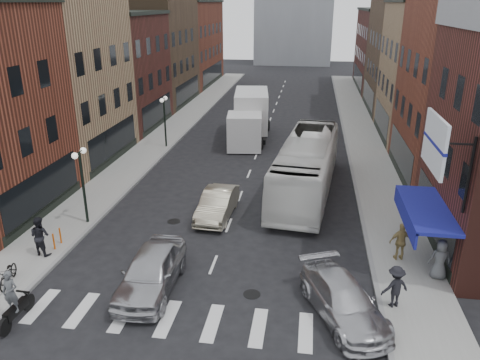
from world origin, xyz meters
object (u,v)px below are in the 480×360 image
at_px(streetlamp_near, 82,173).
at_px(transit_bus, 306,166).
at_px(curb_car, 343,300).
at_px(sedan_left_near, 151,271).
at_px(bike_rack, 57,238).
at_px(ped_right_a, 395,287).
at_px(box_truck, 250,117).
at_px(sedan_left_far, 217,204).
at_px(ped_right_b, 401,242).
at_px(motorcycle_rider, 13,299).
at_px(billboard_sign, 437,145).
at_px(streetlamp_far, 164,112).
at_px(parked_bicycle, 8,274).
at_px(ped_right_c, 440,259).
at_px(ped_left_solo, 40,236).

height_order(streetlamp_near, transit_bus, streetlamp_near).
bearing_deg(curb_car, streetlamp_near, 132.04).
bearing_deg(transit_bus, sedan_left_near, -111.40).
bearing_deg(streetlamp_near, bike_rack, -94.24).
bearing_deg(ped_right_a, curb_car, -2.05).
relative_size(box_truck, sedan_left_far, 2.05).
relative_size(transit_bus, ped_right_b, 6.96).
height_order(motorcycle_rider, ped_right_b, motorcycle_rider).
xyz_separation_m(billboard_sign, streetlamp_far, (-15.99, 17.50, -3.22)).
bearing_deg(streetlamp_far, curb_car, -56.99).
bearing_deg(sedan_left_far, curb_car, -48.71).
xyz_separation_m(streetlamp_far, parked_bicycle, (-0.55, -19.96, -2.31)).
distance_m(motorcycle_rider, ped_right_a, 14.07).
xyz_separation_m(sedan_left_far, ped_right_b, (9.05, -3.50, 0.29)).
bearing_deg(bike_rack, box_truck, 72.14).
distance_m(sedan_left_near, sedan_left_far, 7.36).
relative_size(curb_car, parked_bicycle, 2.83).
distance_m(box_truck, parked_bicycle, 24.44).
relative_size(curb_car, ped_right_a, 2.91).
relative_size(motorcycle_rider, ped_right_a, 1.28).
xyz_separation_m(box_truck, motorcycle_rider, (-5.19, -25.52, -0.92)).
relative_size(transit_bus, curb_car, 2.50).
bearing_deg(ped_right_a, ped_right_b, -126.19).
distance_m(bike_rack, ped_right_c, 17.21).
xyz_separation_m(billboard_sign, curb_car, (-3.07, -2.39, -5.42)).
bearing_deg(streetlamp_near, billboard_sign, -12.35).
bearing_deg(parked_bicycle, sedan_left_near, -7.20).
xyz_separation_m(streetlamp_near, transit_bus, (11.28, 6.22, -1.20)).
distance_m(streetlamp_far, bike_rack, 16.87).
distance_m(streetlamp_near, ped_right_c, 17.34).
bearing_deg(billboard_sign, sedan_left_near, -170.69).
xyz_separation_m(motorcycle_rider, ped_left_solo, (-1.62, 4.56, 0.07)).
height_order(ped_left_solo, ped_right_a, ped_left_solo).
distance_m(transit_bus, curb_car, 12.26).
bearing_deg(ped_right_b, streetlamp_near, -15.56).
height_order(billboard_sign, ped_right_a, billboard_sign).
distance_m(billboard_sign, sedan_left_near, 12.03).
distance_m(sedan_left_far, curb_car, 10.11).
bearing_deg(streetlamp_near, ped_right_b, -5.47).
distance_m(motorcycle_rider, curb_car, 12.02).
xyz_separation_m(billboard_sign, sedan_left_far, (-9.39, 5.50, -5.39)).
relative_size(box_truck, sedan_left_near, 1.84).
bearing_deg(ped_left_solo, parked_bicycle, 101.38).
distance_m(billboard_sign, transit_bus, 11.67).
height_order(sedan_left_far, ped_right_a, ped_right_a).
bearing_deg(billboard_sign, curb_car, -142.04).
height_order(streetlamp_far, curb_car, streetlamp_far).
bearing_deg(motorcycle_rider, streetlamp_near, 99.72).
bearing_deg(sedan_left_near, curb_car, -5.64).
relative_size(sedan_left_far, ped_right_b, 2.55).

